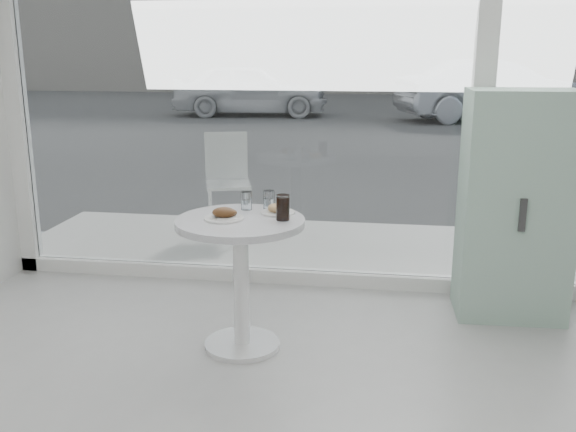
% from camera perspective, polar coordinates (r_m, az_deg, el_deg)
% --- Properties ---
extents(storefront, '(5.00, 0.14, 3.00)m').
position_cam_1_polar(storefront, '(4.45, 6.29, 14.94)').
color(storefront, white).
rests_on(storefront, ground).
extents(main_table, '(0.72, 0.72, 0.77)m').
position_cam_1_polar(main_table, '(3.61, -4.23, -3.62)').
color(main_table, white).
rests_on(main_table, ground).
extents(patio_deck, '(5.60, 1.60, 0.05)m').
position_cam_1_polar(patio_deck, '(5.50, 5.43, -2.96)').
color(patio_deck, beige).
rests_on(patio_deck, ground).
extents(street, '(40.00, 24.00, 0.00)m').
position_cam_1_polar(street, '(17.52, 7.94, 8.95)').
color(street, '#373737').
rests_on(street, ground).
extents(mint_cabinet, '(0.68, 0.48, 1.45)m').
position_cam_1_polar(mint_cabinet, '(4.28, 19.56, 0.85)').
color(mint_cabinet, '#91B9A4').
rests_on(mint_cabinet, ground).
extents(patio_chair, '(0.49, 0.49, 0.90)m').
position_cam_1_polar(patio_chair, '(5.87, -5.39, 3.56)').
color(patio_chair, white).
rests_on(patio_chair, patio_deck).
extents(car_white, '(4.10, 1.96, 1.35)m').
position_cam_1_polar(car_white, '(16.97, -3.32, 11.18)').
color(car_white, silver).
rests_on(car_white, street).
extents(car_silver, '(4.66, 2.76, 1.45)m').
position_cam_1_polar(car_silver, '(16.40, 17.63, 10.59)').
color(car_silver, '#A4A6AB').
rests_on(car_silver, street).
extents(plate_fritter, '(0.22, 0.22, 0.07)m').
position_cam_1_polar(plate_fritter, '(3.54, -5.64, 0.11)').
color(plate_fritter, silver).
rests_on(plate_fritter, main_table).
extents(plate_donut, '(0.20, 0.20, 0.05)m').
position_cam_1_polar(plate_donut, '(3.65, -0.91, 0.52)').
color(plate_donut, silver).
rests_on(plate_donut, main_table).
extents(water_tumbler_a, '(0.07, 0.07, 0.11)m').
position_cam_1_polar(water_tumbler_a, '(3.74, -3.72, 1.27)').
color(water_tumbler_a, white).
rests_on(water_tumbler_a, main_table).
extents(water_tumbler_b, '(0.07, 0.07, 0.11)m').
position_cam_1_polar(water_tumbler_b, '(3.75, -1.71, 1.36)').
color(water_tumbler_b, white).
rests_on(water_tumbler_b, main_table).
extents(cola_glass, '(0.07, 0.07, 0.14)m').
position_cam_1_polar(cola_glass, '(3.50, -0.46, 0.72)').
color(cola_glass, white).
rests_on(cola_glass, main_table).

